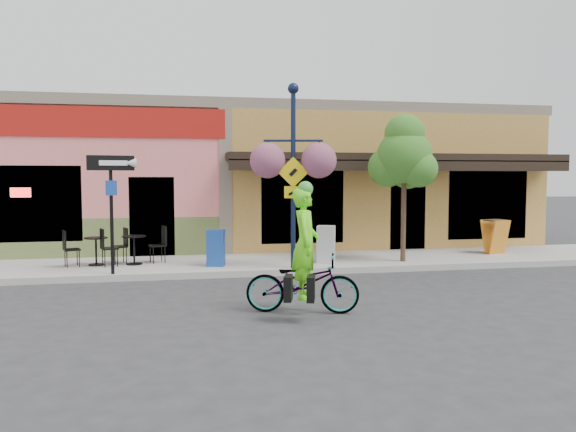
% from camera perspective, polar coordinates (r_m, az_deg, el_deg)
% --- Properties ---
extents(ground, '(90.00, 90.00, 0.00)m').
position_cam_1_polar(ground, '(12.64, -0.44, -6.51)').
color(ground, '#2D2D30').
rests_on(ground, ground).
extents(sidewalk, '(24.00, 3.00, 0.15)m').
position_cam_1_polar(sidewalk, '(14.57, -1.91, -4.80)').
color(sidewalk, '#9E9B93').
rests_on(sidewalk, ground).
extents(curb, '(24.00, 0.12, 0.15)m').
position_cam_1_polar(curb, '(13.16, -0.89, -5.76)').
color(curb, '#A8A59E').
rests_on(curb, ground).
extents(building, '(18.20, 8.20, 4.50)m').
position_cam_1_polar(building, '(19.85, -4.48, 3.85)').
color(building, '#EB7474').
rests_on(building, ground).
extents(bicycle, '(2.03, 1.19, 1.01)m').
position_cam_1_polar(bicycle, '(9.59, 1.46, -6.85)').
color(bicycle, maroon).
rests_on(bicycle, ground).
extents(cyclist_rider, '(0.63, 0.78, 1.88)m').
position_cam_1_polar(cyclist_rider, '(9.52, 1.76, -4.27)').
color(cyclist_rider, '#67FA1A').
rests_on(cyclist_rider, ground).
extents(lamp_post, '(1.47, 0.82, 4.34)m').
position_cam_1_polar(lamp_post, '(13.16, 0.53, 4.06)').
color(lamp_post, '#101934').
rests_on(lamp_post, sidewalk).
extents(one_way_sign, '(1.03, 0.42, 2.62)m').
position_cam_1_polar(one_way_sign, '(12.97, -17.49, 0.08)').
color(one_way_sign, black).
rests_on(one_way_sign, sidewalk).
extents(cafe_set_left, '(1.65, 1.20, 0.89)m').
position_cam_1_polar(cafe_set_left, '(14.49, -18.93, -2.99)').
color(cafe_set_left, black).
rests_on(cafe_set_left, sidewalk).
extents(cafe_set_right, '(1.71, 1.21, 0.93)m').
position_cam_1_polar(cafe_set_right, '(14.30, -15.37, -2.93)').
color(cafe_set_right, black).
rests_on(cafe_set_right, sidewalk).
extents(newspaper_box_blue, '(0.48, 0.44, 0.88)m').
position_cam_1_polar(newspaper_box_blue, '(13.70, -7.34, -3.22)').
color(newspaper_box_blue, '#19449A').
rests_on(newspaper_box_blue, sidewalk).
extents(newspaper_box_grey, '(0.55, 0.53, 0.93)m').
position_cam_1_polar(newspaper_box_grey, '(14.15, 3.88, -2.87)').
color(newspaper_box_grey, '#B3B3B3').
rests_on(newspaper_box_grey, sidewalk).
extents(street_tree, '(1.94, 1.94, 3.78)m').
position_cam_1_polar(street_tree, '(14.53, 11.69, 2.88)').
color(street_tree, '#3D7A26').
rests_on(street_tree, sidewalk).
extents(sandwich_board, '(0.67, 0.56, 0.96)m').
position_cam_1_polar(sandwich_board, '(16.67, 20.72, -2.02)').
color(sandwich_board, orange).
rests_on(sandwich_board, sidewalk).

